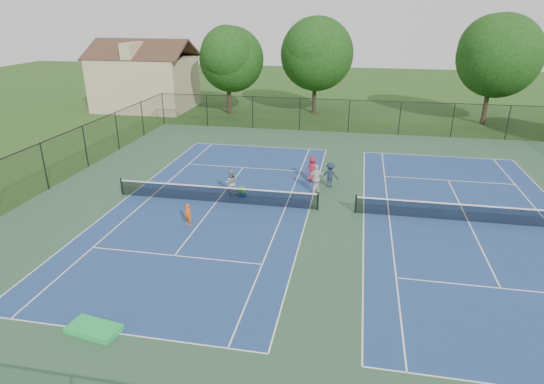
% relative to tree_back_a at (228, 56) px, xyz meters
% --- Properties ---
extents(ground, '(140.00, 140.00, 0.00)m').
position_rel_tree_back_a_xyz_m(ground, '(13.00, -24.00, -6.04)').
color(ground, '#234716').
rests_on(ground, ground).
extents(court_pad, '(36.00, 36.00, 0.01)m').
position_rel_tree_back_a_xyz_m(court_pad, '(13.00, -24.00, -6.03)').
color(court_pad, '#2D5032').
rests_on(court_pad, ground).
extents(tennis_court_left, '(12.00, 23.83, 1.07)m').
position_rel_tree_back_a_xyz_m(tennis_court_left, '(6.00, -24.00, -5.94)').
color(tennis_court_left, navy).
rests_on(tennis_court_left, ground).
extents(tennis_court_right, '(12.00, 23.83, 1.07)m').
position_rel_tree_back_a_xyz_m(tennis_court_right, '(20.00, -24.00, -5.94)').
color(tennis_court_right, navy).
rests_on(tennis_court_right, ground).
extents(perimeter_fence, '(36.08, 36.08, 3.02)m').
position_rel_tree_back_a_xyz_m(perimeter_fence, '(13.00, -24.00, -4.44)').
color(perimeter_fence, black).
rests_on(perimeter_fence, ground).
extents(tree_back_a, '(6.80, 6.80, 9.15)m').
position_rel_tree_back_a_xyz_m(tree_back_a, '(0.00, 0.00, 0.00)').
color(tree_back_a, '#2D2116').
rests_on(tree_back_a, ground).
extents(tree_back_b, '(7.60, 7.60, 10.03)m').
position_rel_tree_back_a_xyz_m(tree_back_b, '(9.00, 2.00, 0.56)').
color(tree_back_b, '#2D2116').
rests_on(tree_back_b, ground).
extents(tree_back_d, '(7.80, 7.80, 10.37)m').
position_rel_tree_back_a_xyz_m(tree_back_d, '(26.00, 0.00, 0.79)').
color(tree_back_d, '#2D2116').
rests_on(tree_back_d, ground).
extents(clapboard_house, '(10.80, 8.10, 7.65)m').
position_rel_tree_back_a_xyz_m(clapboard_house, '(-10.00, 1.00, -2.95)').
color(clapboard_house, tan).
rests_on(clapboard_house, ground).
extents(child_player, '(0.50, 0.41, 1.17)m').
position_rel_tree_back_a_xyz_m(child_player, '(5.49, -27.20, -5.45)').
color(child_player, '#FE5D10').
rests_on(child_player, ground).
extents(instructor, '(0.96, 0.85, 1.65)m').
position_rel_tree_back_a_xyz_m(instructor, '(6.59, -22.83, -5.21)').
color(instructor, gray).
rests_on(instructor, ground).
extents(bystander_a, '(1.13, 0.59, 1.84)m').
position_rel_tree_back_a_xyz_m(bystander_a, '(11.60, -21.44, -5.12)').
color(bystander_a, silver).
rests_on(bystander_a, ground).
extents(bystander_b, '(1.11, 0.72, 1.62)m').
position_rel_tree_back_a_xyz_m(bystander_b, '(12.35, -20.26, -5.23)').
color(bystander_b, '#1B273C').
rests_on(bystander_b, ground).
extents(bystander_c, '(0.97, 0.81, 1.69)m').
position_rel_tree_back_a_xyz_m(bystander_c, '(11.13, -19.38, -5.19)').
color(bystander_c, maroon).
rests_on(bystander_c, ground).
extents(ball_crate, '(0.45, 0.42, 0.28)m').
position_rel_tree_back_a_xyz_m(ball_crate, '(7.29, -22.97, -5.90)').
color(ball_crate, navy).
rests_on(ball_crate, ground).
extents(ball_hopper, '(0.43, 0.40, 0.38)m').
position_rel_tree_back_a_xyz_m(ball_hopper, '(7.29, -22.97, -5.57)').
color(ball_hopper, '#1B9924').
rests_on(ball_hopper, ball_crate).
extents(green_tarp, '(1.97, 1.23, 0.20)m').
position_rel_tree_back_a_xyz_m(green_tarp, '(5.26, -35.91, -5.93)').
color(green_tarp, green).
rests_on(green_tarp, ground).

